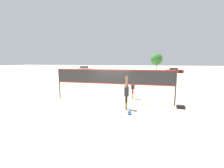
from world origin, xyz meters
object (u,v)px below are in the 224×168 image
(gear_bag, at_px, (181,107))
(tree_left_cluster, at_px, (157,59))
(parked_car_near, at_px, (174,70))
(player_blocker, at_px, (133,86))
(volleyball_net, at_px, (112,78))
(player_spiker, at_px, (126,92))
(parked_car_mid, at_px, (85,69))
(volleyball, at_px, (129,112))

(gear_bag, relative_size, tree_left_cluster, 0.09)
(parked_car_near, bearing_deg, player_blocker, -105.07)
(volleyball_net, height_order, gear_bag, volleyball_net)
(player_spiker, height_order, parked_car_mid, player_spiker)
(player_spiker, height_order, tree_left_cluster, tree_left_cluster)
(player_blocker, distance_m, parked_car_near, 30.67)
(parked_car_mid, bearing_deg, parked_car_near, 8.15)
(gear_bag, height_order, parked_car_mid, parked_car_mid)
(volleyball, bearing_deg, player_spiker, 109.60)
(parked_car_near, bearing_deg, parked_car_mid, 175.05)
(player_blocker, height_order, gear_bag, player_blocker)
(parked_car_near, height_order, tree_left_cluster, tree_left_cluster)
(player_blocker, relative_size, parked_car_near, 0.46)
(gear_bag, distance_m, tree_left_cluster, 37.38)
(volleyball_net, height_order, parked_car_mid, volleyball_net)
(volleyball_net, relative_size, tree_left_cluster, 1.61)
(player_spiker, height_order, gear_bag, player_spiker)
(player_spiker, xyz_separation_m, parked_car_near, (7.44, 32.42, -0.47))
(volleyball_net, height_order, player_blocker, volleyball_net)
(gear_bag, bearing_deg, player_blocker, 152.52)
(gear_bag, xyz_separation_m, tree_left_cluster, (0.01, 37.22, 3.51))
(parked_car_near, bearing_deg, player_spiker, -104.15)
(volleyball_net, distance_m, parked_car_mid, 36.55)
(volleyball_net, bearing_deg, parked_car_mid, 117.25)
(player_spiker, bearing_deg, parked_car_near, -12.92)
(volleyball, height_order, gear_bag, volleyball)
(parked_car_near, distance_m, tree_left_cluster, 7.76)
(player_blocker, height_order, volleyball, player_blocker)
(player_spiker, xyz_separation_m, parked_car_mid, (-18.02, 34.07, -0.40))
(volleyball, relative_size, parked_car_mid, 0.05)
(player_spiker, relative_size, parked_car_near, 0.48)
(volleyball_net, distance_m, volleyball, 3.29)
(player_spiker, height_order, volleyball, player_spiker)
(player_spiker, relative_size, player_blocker, 1.04)
(player_spiker, height_order, parked_car_near, player_spiker)
(tree_left_cluster, bearing_deg, player_spiker, -94.87)
(player_blocker, distance_m, volleyball, 3.58)
(player_spiker, relative_size, gear_bag, 4.36)
(gear_bag, bearing_deg, volleyball, -148.28)
(player_spiker, xyz_separation_m, player_blocker, (0.10, 2.63, -0.04))
(player_spiker, height_order, player_blocker, player_spiker)
(player_spiker, distance_m, player_blocker, 2.64)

